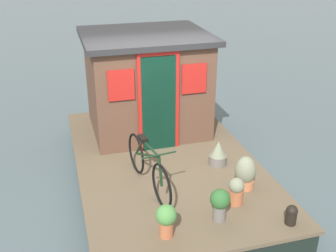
% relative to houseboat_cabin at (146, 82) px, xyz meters
% --- Properties ---
extents(ground_plane, '(60.00, 60.00, 0.00)m').
position_rel_houseboat_cabin_xyz_m(ground_plane, '(-1.30, 0.00, -1.36)').
color(ground_plane, '#4C5B60').
extents(houseboat_deck, '(4.83, 2.96, 0.42)m').
position_rel_houseboat_cabin_xyz_m(houseboat_deck, '(-1.30, 0.00, -1.15)').
color(houseboat_deck, brown).
rests_on(houseboat_deck, ground_plane).
extents(houseboat_cabin, '(2.01, 2.30, 1.87)m').
position_rel_houseboat_cabin_xyz_m(houseboat_cabin, '(0.00, 0.00, 0.00)').
color(houseboat_cabin, brown).
rests_on(houseboat_cabin, houseboat_deck).
extents(bicycle, '(1.67, 0.50, 0.78)m').
position_rel_houseboat_cabin_xyz_m(bicycle, '(-2.09, 0.48, -0.58)').
color(bicycle, black).
rests_on(bicycle, houseboat_deck).
extents(potted_plant_sage, '(0.29, 0.29, 0.43)m').
position_rel_houseboat_cabin_xyz_m(potted_plant_sage, '(-1.73, -0.80, -0.74)').
color(potted_plant_sage, slate).
rests_on(potted_plant_sage, houseboat_deck).
extents(potted_plant_lavender, '(0.27, 0.27, 0.46)m').
position_rel_houseboat_cabin_xyz_m(potted_plant_lavender, '(-3.10, -0.26, -0.68)').
color(potted_plant_lavender, slate).
rests_on(potted_plant_lavender, houseboat_deck).
extents(potted_plant_basil, '(0.22, 0.22, 0.40)m').
position_rel_houseboat_cabin_xyz_m(potted_plant_basil, '(-2.83, -0.62, -0.74)').
color(potted_plant_basil, '#B2603D').
rests_on(potted_plant_basil, houseboat_deck).
extents(potted_plant_thyme, '(0.32, 0.32, 0.52)m').
position_rel_houseboat_cabin_xyz_m(potted_plant_thyme, '(-2.49, -0.92, -0.69)').
color(potted_plant_thyme, '#C6754C').
rests_on(potted_plant_thyme, houseboat_deck).
extents(potted_plant_fern, '(0.27, 0.27, 0.45)m').
position_rel_houseboat_cabin_xyz_m(potted_plant_fern, '(-3.24, 0.51, -0.68)').
color(potted_plant_fern, '#B2603D').
rests_on(potted_plant_fern, houseboat_deck).
extents(mooring_bollard, '(0.16, 0.16, 0.28)m').
position_rel_houseboat_cabin_xyz_m(mooring_bollard, '(-3.45, -1.13, -0.80)').
color(mooring_bollard, black).
rests_on(mooring_bollard, houseboat_deck).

